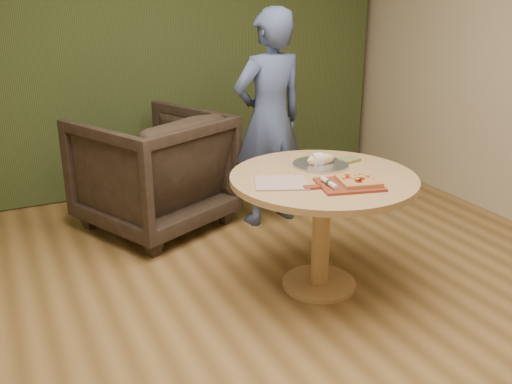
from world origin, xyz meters
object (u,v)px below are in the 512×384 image
object	(u,v)px
pizza_paddle	(347,185)
bread_roll	(320,159)
serving_tray	(320,165)
flatbread_pizza	(358,181)
cutlery_roll	(329,183)
person_standing	(269,120)
armchair	(153,165)
pedestal_table	(323,197)

from	to	relation	value
pizza_paddle	bread_roll	distance (m)	0.40
serving_tray	pizza_paddle	bearing A→B (deg)	-99.26
pizza_paddle	flatbread_pizza	world-z (taller)	flatbread_pizza
serving_tray	cutlery_roll	bearing A→B (deg)	-115.24
cutlery_roll	person_standing	xyz separation A→B (m)	(0.29, 1.32, 0.06)
armchair	cutlery_roll	bearing A→B (deg)	84.77
pedestal_table	bread_roll	world-z (taller)	bread_roll
pedestal_table	cutlery_roll	size ratio (longest dim) A/B	5.69
pizza_paddle	bread_roll	bearing A→B (deg)	95.82
flatbread_pizza	bread_roll	world-z (taller)	bread_roll
person_standing	cutlery_roll	bearing A→B (deg)	72.25
bread_roll	armchair	distance (m)	1.47
pedestal_table	serving_tray	xyz separation A→B (m)	(0.09, 0.18, 0.15)
pedestal_table	flatbread_pizza	size ratio (longest dim) A/B	4.26
flatbread_pizza	serving_tray	size ratio (longest dim) A/B	0.75
bread_roll	cutlery_roll	bearing A→B (deg)	-114.12
pedestal_table	pizza_paddle	world-z (taller)	pizza_paddle
bread_roll	armchair	xyz separation A→B (m)	(-0.74, 1.24, -0.29)
cutlery_roll	serving_tray	size ratio (longest dim) A/B	0.56
armchair	person_standing	world-z (taller)	person_standing
bread_roll	person_standing	bearing A→B (deg)	82.57
pizza_paddle	serving_tray	size ratio (longest dim) A/B	1.32
pizza_paddle	bread_roll	world-z (taller)	bread_roll
person_standing	pedestal_table	bearing A→B (deg)	74.50
flatbread_pizza	person_standing	distance (m)	1.35
pedestal_table	person_standing	distance (m)	1.16
cutlery_roll	bread_roll	distance (m)	0.41
pedestal_table	cutlery_roll	distance (m)	0.28
pedestal_table	bread_roll	distance (m)	0.27
pizza_paddle	person_standing	bearing A→B (deg)	96.22
cutlery_roll	serving_tray	distance (m)	0.42
serving_tray	person_standing	world-z (taller)	person_standing
flatbread_pizza	serving_tray	xyz separation A→B (m)	(0.00, 0.41, -0.02)
cutlery_roll	flatbread_pizza	bearing A→B (deg)	-4.64
flatbread_pizza	serving_tray	world-z (taller)	flatbread_pizza
serving_tray	armchair	distance (m)	1.47
cutlery_roll	person_standing	size ratio (longest dim) A/B	0.12
serving_tray	armchair	size ratio (longest dim) A/B	0.35
pizza_paddle	serving_tray	world-z (taller)	serving_tray
serving_tray	person_standing	bearing A→B (deg)	83.10
pedestal_table	armchair	xyz separation A→B (m)	(-0.67, 1.41, -0.10)
bread_roll	serving_tray	bearing A→B (deg)	0.00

